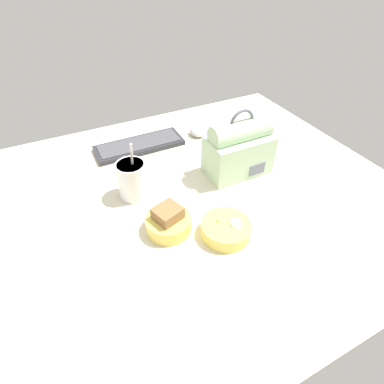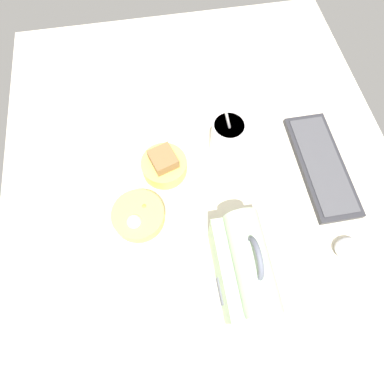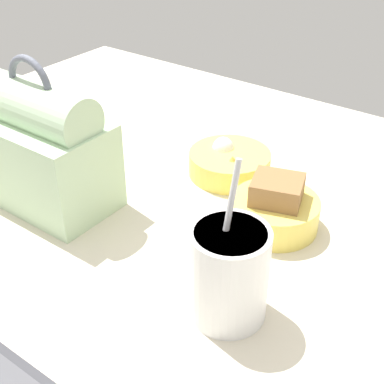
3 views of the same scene
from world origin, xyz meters
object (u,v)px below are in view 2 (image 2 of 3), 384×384
at_px(lunch_bag, 246,267).
at_px(bento_bowl_snacks, 139,216).
at_px(keyboard, 321,165).
at_px(computer_mouse, 349,248).
at_px(soup_cup, 227,137).
at_px(bento_bowl_sandwich, 164,165).

height_order(lunch_bag, bento_bowl_snacks, lunch_bag).
relative_size(keyboard, computer_mouse, 4.67).
xyz_separation_m(keyboard, bento_bowl_snacks, (0.07, -0.52, 0.01)).
bearing_deg(soup_cup, keyboard, 68.06).
relative_size(bento_bowl_snacks, computer_mouse, 1.89).
relative_size(lunch_bag, computer_mouse, 3.22).
bearing_deg(bento_bowl_sandwich, computer_mouse, 54.25).
bearing_deg(bento_bowl_sandwich, soup_cup, 102.03).
height_order(bento_bowl_sandwich, computer_mouse, bento_bowl_sandwich).
height_order(bento_bowl_sandwich, bento_bowl_snacks, bento_bowl_sandwich).
bearing_deg(lunch_bag, soup_cup, 173.97).
xyz_separation_m(keyboard, computer_mouse, (0.24, -0.02, 0.01)).
distance_m(soup_cup, bento_bowl_snacks, 0.31).
relative_size(bento_bowl_sandwich, bento_bowl_snacks, 0.93).
xyz_separation_m(bento_bowl_snacks, computer_mouse, (0.17, 0.50, -0.00)).
relative_size(lunch_bag, bento_bowl_sandwich, 1.83).
xyz_separation_m(lunch_bag, computer_mouse, (-0.01, 0.27, -0.07)).
xyz_separation_m(bento_bowl_sandwich, bento_bowl_snacks, (0.13, -0.08, -0.01)).
xyz_separation_m(keyboard, bento_bowl_sandwich, (-0.06, -0.43, 0.02)).
bearing_deg(bento_bowl_sandwich, bento_bowl_snacks, -32.68).
bearing_deg(keyboard, bento_bowl_sandwich, -98.35).
height_order(keyboard, soup_cup, soup_cup).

